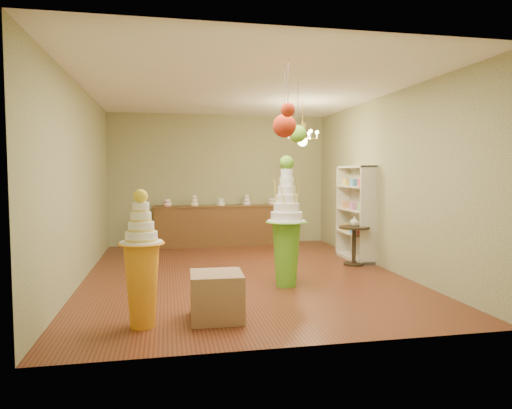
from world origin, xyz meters
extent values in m
plane|color=#5E2B19|center=(0.00, 0.00, 0.00)|extent=(6.50, 6.50, 0.00)
plane|color=white|center=(0.00, 0.00, 3.00)|extent=(6.50, 6.50, 0.00)
cube|color=#9A9D6D|center=(0.00, 3.25, 1.50)|extent=(5.00, 0.04, 3.00)
cube|color=#9A9D6D|center=(0.00, -3.25, 1.50)|extent=(5.00, 0.04, 3.00)
cube|color=#9A9D6D|center=(-2.50, 0.00, 1.50)|extent=(0.04, 6.50, 3.00)
cube|color=#9A9D6D|center=(2.50, 0.00, 1.50)|extent=(0.04, 6.50, 3.00)
cone|color=#60B828|center=(0.50, -0.95, 0.47)|extent=(0.54, 0.54, 0.94)
cylinder|color=white|center=(0.50, -0.95, 0.96)|extent=(0.73, 0.73, 0.03)
cylinder|color=white|center=(0.50, -0.95, 1.04)|extent=(0.60, 0.60, 0.12)
cylinder|color=white|center=(0.50, -0.95, 1.16)|extent=(0.49, 0.49, 0.12)
cylinder|color=white|center=(0.50, -0.95, 1.29)|extent=(0.40, 0.40, 0.12)
cylinder|color=white|center=(0.50, -0.95, 1.41)|extent=(0.33, 0.33, 0.12)
cylinder|color=white|center=(0.50, -0.95, 1.53)|extent=(0.27, 0.27, 0.12)
cylinder|color=white|center=(0.50, -0.95, 1.66)|extent=(0.22, 0.22, 0.12)
sphere|color=#63A924|center=(0.50, -0.95, 1.81)|extent=(0.21, 0.21, 0.21)
cone|color=orange|center=(-1.48, -2.38, 0.45)|extent=(0.49, 0.49, 0.91)
cylinder|color=white|center=(-1.48, -2.38, 0.92)|extent=(0.59, 0.59, 0.03)
cylinder|color=white|center=(-1.48, -2.38, 0.99)|extent=(0.45, 0.45, 0.10)
cylinder|color=white|center=(-1.48, -2.38, 1.09)|extent=(0.36, 0.36, 0.10)
cylinder|color=white|center=(-1.48, -2.38, 1.20)|extent=(0.29, 0.29, 0.10)
cylinder|color=white|center=(-1.48, -2.38, 1.30)|extent=(0.23, 0.23, 0.10)
sphere|color=yellow|center=(-1.48, -2.38, 1.42)|extent=(0.15, 0.15, 0.15)
cube|color=#957151|center=(-0.67, -2.27, 0.27)|extent=(0.61, 0.61, 0.53)
cube|color=brown|center=(0.00, 2.97, 0.45)|extent=(3.00, 0.50, 0.90)
cube|color=brown|center=(0.00, 2.97, 0.91)|extent=(3.04, 0.54, 0.03)
cylinder|color=white|center=(-1.20, 2.97, 1.00)|extent=(0.18, 0.18, 0.16)
cylinder|color=white|center=(-0.60, 2.97, 1.04)|extent=(0.18, 0.18, 0.24)
cylinder|color=white|center=(0.00, 2.97, 1.00)|extent=(0.18, 0.18, 0.16)
cylinder|color=white|center=(0.60, 2.97, 1.04)|extent=(0.18, 0.18, 0.24)
cylinder|color=white|center=(1.20, 2.97, 1.00)|extent=(0.18, 0.18, 0.16)
cube|color=beige|center=(2.48, 0.80, 0.90)|extent=(0.04, 1.20, 1.80)
cube|color=beige|center=(2.32, 0.80, 0.50)|extent=(0.30, 1.14, 0.03)
cube|color=beige|center=(2.32, 0.80, 0.95)|extent=(0.30, 1.14, 0.03)
cube|color=beige|center=(2.32, 0.80, 1.40)|extent=(0.30, 1.14, 0.03)
cylinder|color=black|center=(2.10, 0.31, 0.02)|extent=(0.48, 0.48, 0.04)
cylinder|color=black|center=(2.10, 0.31, 0.34)|extent=(0.10, 0.10, 0.68)
cylinder|color=black|center=(2.10, 0.31, 0.68)|extent=(0.72, 0.72, 0.04)
imported|color=beige|center=(2.10, 0.31, 0.79)|extent=(0.18, 0.18, 0.18)
cylinder|color=#433D30|center=(0.24, -1.81, 2.63)|extent=(0.01, 0.01, 0.75)
sphere|color=#AE2A12|center=(0.24, -1.81, 2.25)|extent=(0.29, 0.29, 0.29)
cylinder|color=#433D30|center=(0.62, -1.11, 2.61)|extent=(0.01, 0.01, 0.78)
sphere|color=#63A924|center=(0.62, -1.11, 2.22)|extent=(0.24, 0.24, 0.24)
cylinder|color=#433D30|center=(0.19, -2.14, 2.70)|extent=(0.01, 0.01, 0.60)
sphere|color=#AE2A12|center=(0.19, -2.14, 2.40)|extent=(0.17, 0.17, 0.17)
cylinder|color=gold|center=(1.30, 0.89, 2.75)|extent=(0.02, 0.02, 0.50)
cylinder|color=gold|center=(1.30, 0.89, 2.45)|extent=(0.10, 0.10, 0.30)
sphere|color=#FFDB8C|center=(1.30, 0.89, 2.25)|extent=(0.18, 0.18, 0.18)
camera|label=1|loc=(-1.21, -7.36, 1.67)|focal=32.00mm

